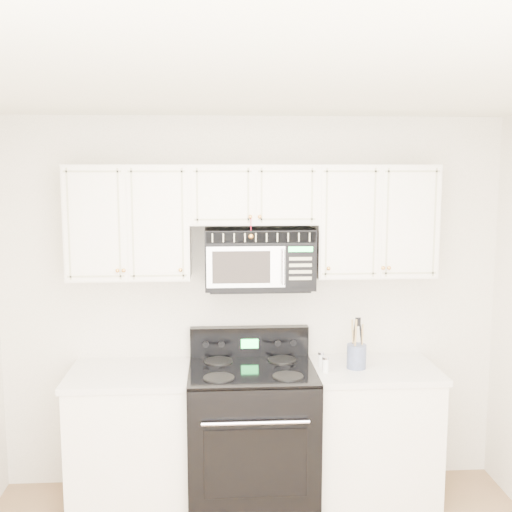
{
  "coord_description": "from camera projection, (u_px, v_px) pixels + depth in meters",
  "views": [
    {
      "loc": [
        -0.25,
        -2.68,
        2.26
      ],
      "look_at": [
        0.0,
        1.3,
        1.7
      ],
      "focal_mm": 45.0,
      "sensor_mm": 36.0,
      "label": 1
    }
  ],
  "objects": [
    {
      "name": "room",
      "position": [
        275.0,
        388.0,
        2.8
      ],
      "size": [
        3.51,
        3.51,
        2.61
      ],
      "color": "#926B4C",
      "rests_on": "ground"
    },
    {
      "name": "base_cabinet_left",
      "position": [
        136.0,
        442.0,
        4.29
      ],
      "size": [
        0.86,
        0.65,
        0.92
      ],
      "color": "white",
      "rests_on": "ground"
    },
    {
      "name": "base_cabinet_right",
      "position": [
        371.0,
        436.0,
        4.39
      ],
      "size": [
        0.86,
        0.65,
        0.92
      ],
      "color": "white",
      "rests_on": "ground"
    },
    {
      "name": "range",
      "position": [
        252.0,
        433.0,
        4.29
      ],
      "size": [
        0.83,
        0.75,
        1.14
      ],
      "color": "black",
      "rests_on": "ground"
    },
    {
      "name": "upper_cabinets",
      "position": [
        253.0,
        216.0,
        4.28
      ],
      "size": [
        2.44,
        0.37,
        0.75
      ],
      "color": "white",
      "rests_on": "ground"
    },
    {
      "name": "microwave",
      "position": [
        259.0,
        258.0,
        4.3
      ],
      "size": [
        0.72,
        0.41,
        0.4
      ],
      "color": "black",
      "rests_on": "ground"
    },
    {
      "name": "utensil_crock",
      "position": [
        357.0,
        355.0,
        4.28
      ],
      "size": [
        0.13,
        0.13,
        0.34
      ],
      "color": "slate",
      "rests_on": "base_cabinet_right"
    },
    {
      "name": "shaker_salt",
      "position": [
        321.0,
        359.0,
        4.32
      ],
      "size": [
        0.04,
        0.04,
        0.1
      ],
      "color": "white",
      "rests_on": "base_cabinet_right"
    },
    {
      "name": "shaker_pepper",
      "position": [
        325.0,
        364.0,
        4.2
      ],
      "size": [
        0.04,
        0.04,
        0.1
      ],
      "color": "white",
      "rests_on": "base_cabinet_right"
    }
  ]
}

